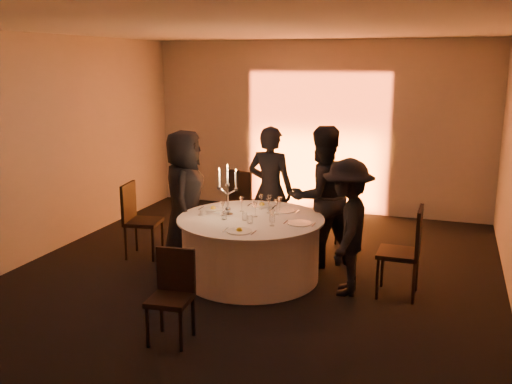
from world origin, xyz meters
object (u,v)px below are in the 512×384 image
(banquet_table, at_px, (251,248))
(coffee_cup, at_px, (203,213))
(chair_left, at_px, (137,215))
(chair_back_left, at_px, (244,200))
(guest_back_right, at_px, (321,196))
(candelabra, at_px, (228,197))
(guest_left, at_px, (185,196))
(chair_front, at_px, (173,290))
(guest_right, at_px, (347,227))
(chair_right, at_px, (407,247))
(guest_back_left, at_px, (270,190))
(chair_back_right, at_px, (329,217))

(banquet_table, xyz_separation_m, coffee_cup, (-0.61, -0.08, 0.42))
(chair_left, bearing_deg, chair_back_left, -51.55)
(banquet_table, height_order, chair_left, chair_left)
(chair_left, bearing_deg, coffee_cup, -115.14)
(guest_back_right, xyz_separation_m, candelabra, (-1.01, -0.74, 0.08))
(chair_back_left, relative_size, guest_left, 0.61)
(chair_front, bearing_deg, guest_right, 45.33)
(chair_left, relative_size, chair_right, 0.97)
(banquet_table, bearing_deg, guest_back_left, 94.35)
(chair_back_left, bearing_deg, coffee_cup, 111.43)
(guest_left, distance_m, candelabra, 0.82)
(chair_front, height_order, guest_left, guest_left)
(chair_left, bearing_deg, guest_left, -91.71)
(chair_right, xyz_separation_m, chair_front, (-2.04, -1.77, -0.10))
(banquet_table, bearing_deg, chair_left, 171.83)
(chair_back_left, height_order, chair_back_right, chair_back_left)
(chair_right, xyz_separation_m, candelabra, (-2.17, -0.01, 0.40))
(banquet_table, relative_size, coffee_cup, 16.36)
(chair_left, xyz_separation_m, guest_right, (2.93, -0.33, 0.21))
(chair_left, bearing_deg, guest_right, -105.45)
(chair_right, height_order, chair_front, chair_right)
(banquet_table, bearing_deg, chair_front, -95.68)
(chair_right, height_order, coffee_cup, chair_right)
(chair_front, bearing_deg, guest_back_left, 82.80)
(chair_back_left, bearing_deg, candelabra, 123.18)
(chair_right, relative_size, guest_back_left, 0.59)
(chair_front, height_order, guest_right, guest_right)
(coffee_cup, bearing_deg, guest_left, 137.11)
(chair_left, height_order, coffee_cup, chair_left)
(chair_front, xyz_separation_m, guest_back_left, (0.09, 2.78, 0.39))
(chair_left, height_order, guest_back_left, guest_back_left)
(candelabra, bearing_deg, guest_back_left, 77.33)
(guest_back_right, height_order, candelabra, guest_back_right)
(chair_back_left, xyz_separation_m, guest_right, (1.82, -1.54, 0.18))
(chair_back_left, bearing_deg, guest_right, 160.50)
(chair_back_left, bearing_deg, guest_left, 89.98)
(chair_left, relative_size, chair_back_left, 0.96)
(chair_back_left, height_order, coffee_cup, chair_back_left)
(chair_left, height_order, guest_left, guest_left)
(chair_front, bearing_deg, candelabra, 89.07)
(chair_back_left, relative_size, guest_right, 0.68)
(chair_front, distance_m, guest_left, 2.29)
(chair_back_right, distance_m, chair_right, 1.78)
(chair_left, bearing_deg, chair_right, -102.57)
(chair_back_left, bearing_deg, banquet_table, 133.87)
(guest_left, bearing_deg, guest_back_left, -72.22)
(guest_left, height_order, guest_back_right, guest_back_right)
(guest_right, bearing_deg, guest_back_left, -134.98)
(coffee_cup, bearing_deg, guest_back_left, 64.55)
(guest_back_left, bearing_deg, chair_back_right, -152.12)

